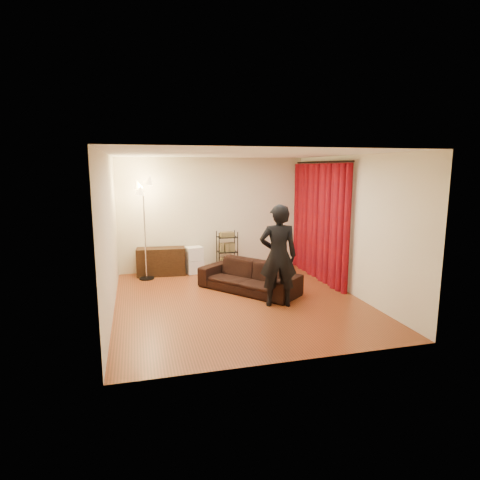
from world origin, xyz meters
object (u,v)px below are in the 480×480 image
object	(u,v)px
person	(278,256)
wire_shelf	(227,252)
media_cabinet	(161,261)
floor_lamp	(145,230)
sofa	(249,277)
storage_boxes	(194,260)

from	to	relation	value
person	wire_shelf	distance (m)	2.63
media_cabinet	wire_shelf	xyz separation A→B (m)	(1.55, -0.09, 0.17)
person	floor_lamp	distance (m)	3.28
person	wire_shelf	xyz separation A→B (m)	(-0.35, 2.57, -0.43)
sofa	storage_boxes	size ratio (longest dim) A/B	3.24
sofa	media_cabinet	bearing A→B (deg)	-175.55
sofa	person	size ratio (longest dim) A/B	1.12
wire_shelf	floor_lamp	distance (m)	2.00
sofa	wire_shelf	bearing A→B (deg)	143.56
sofa	person	xyz separation A→B (m)	(0.27, -0.95, 0.62)
wire_shelf	floor_lamp	bearing A→B (deg)	161.66
storage_boxes	wire_shelf	world-z (taller)	wire_shelf
storage_boxes	wire_shelf	distance (m)	0.80
storage_boxes	wire_shelf	xyz separation A→B (m)	(0.78, -0.05, 0.17)
person	media_cabinet	size ratio (longest dim) A/B	1.68
person	sofa	bearing A→B (deg)	-61.57
sofa	person	bearing A→B (deg)	-23.37
wire_shelf	floor_lamp	world-z (taller)	floor_lamp
person	media_cabinet	world-z (taller)	person
person	storage_boxes	world-z (taller)	person
storage_boxes	media_cabinet	bearing A→B (deg)	177.44
media_cabinet	storage_boxes	distance (m)	0.77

